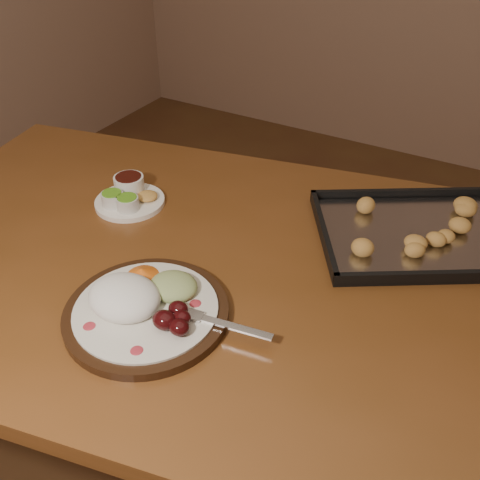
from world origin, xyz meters
The scene contains 5 objects.
ground centered at (0.00, 0.00, 0.00)m, with size 4.00×4.00×0.00m, color brown.
dining_table centered at (-0.16, -0.18, 0.65)m, with size 1.65×1.18×0.75m.
dinner_plate centered at (-0.20, -0.38, 0.77)m, with size 0.37×0.29×0.07m.
condiment_saucer centered at (-0.46, -0.10, 0.77)m, with size 0.16×0.16×0.05m.
baking_tray centered at (0.16, 0.10, 0.76)m, with size 0.52×0.48×0.04m.
Camera 1 is at (0.29, -0.89, 1.41)m, focal length 40.00 mm.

